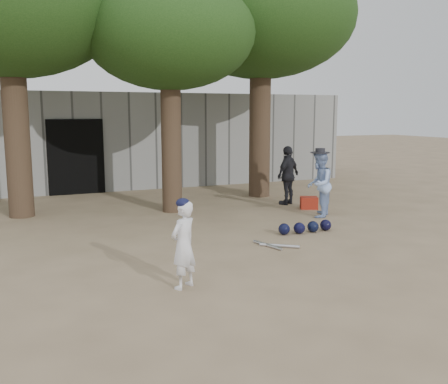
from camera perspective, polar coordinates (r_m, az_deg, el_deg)
name	(u,v)px	position (r m, az deg, el deg)	size (l,w,h in m)	color
ground	(214,260)	(8.24, -1.10, -7.82)	(70.00, 70.00, 0.00)	#937C5E
boy_player	(183,245)	(6.86, -4.66, -6.04)	(0.45, 0.29, 1.22)	white
spectator_blue	(319,184)	(11.67, 10.82, 0.88)	(0.74, 0.58, 1.52)	#94B0E4
spectator_dark	(288,175)	(13.14, 7.32, 1.91)	(0.90, 0.37, 1.53)	black
red_bag	(309,203)	(12.69, 9.68, -1.23)	(0.42, 0.32, 0.30)	#A72F16
back_building	(102,138)	(17.91, -13.77, 5.98)	(16.00, 5.24, 3.00)	gray
helmet_row	(306,227)	(10.17, 9.32, -3.99)	(1.19, 0.28, 0.23)	black
bat_pile	(274,245)	(9.07, 5.69, -6.09)	(0.61, 0.72, 0.06)	#BBBAC1
tree_row	(165,18)	(13.07, -6.76, 19.13)	(11.40, 5.80, 6.69)	brown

